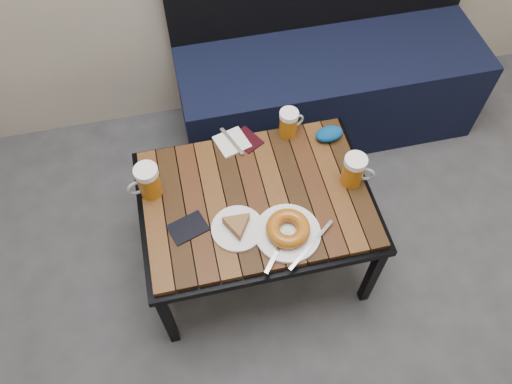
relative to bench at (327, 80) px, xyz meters
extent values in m
cube|color=black|center=(0.00, -0.02, -0.05)|extent=(1.40, 0.50, 0.45)
cube|color=black|center=(-0.90, -0.98, -0.06)|extent=(0.03, 0.03, 0.42)
cube|color=black|center=(-0.12, -0.98, -0.06)|extent=(0.04, 0.03, 0.42)
cube|color=black|center=(-0.90, -0.42, -0.06)|extent=(0.03, 0.04, 0.42)
cube|color=black|center=(-0.12, -0.42, -0.06)|extent=(0.04, 0.04, 0.42)
cube|color=black|center=(-0.51, -0.70, 0.16)|extent=(0.84, 0.62, 0.03)
cube|color=#391D0D|center=(-0.51, -0.70, 0.19)|extent=(0.80, 0.58, 0.02)
cylinder|color=#A45C0D|center=(-0.87, -0.59, 0.25)|extent=(0.10, 0.10, 0.11)
cylinder|color=white|center=(-0.87, -0.59, 0.32)|extent=(0.08, 0.08, 0.02)
torus|color=#8C999E|center=(-0.91, -0.61, 0.25)|extent=(0.07, 0.03, 0.07)
cylinder|color=#A45C0D|center=(-0.32, -0.44, 0.25)|extent=(0.09, 0.09, 0.09)
cylinder|color=white|center=(-0.32, -0.44, 0.30)|extent=(0.07, 0.07, 0.02)
torus|color=#8C999E|center=(-0.28, -0.42, 0.25)|extent=(0.06, 0.03, 0.06)
cylinder|color=#A45C0D|center=(-0.15, -0.71, 0.25)|extent=(0.10, 0.10, 0.11)
cylinder|color=white|center=(-0.15, -0.71, 0.32)|extent=(0.08, 0.08, 0.02)
torus|color=#8C999E|center=(-0.11, -0.72, 0.25)|extent=(0.06, 0.04, 0.07)
cylinder|color=white|center=(-0.60, -0.81, 0.21)|extent=(0.18, 0.18, 0.01)
cylinder|color=white|center=(-0.43, -0.87, 0.21)|extent=(0.23, 0.23, 0.02)
torus|color=#80430B|center=(-0.43, -0.87, 0.24)|extent=(0.15, 0.15, 0.05)
cube|color=#A5A8AD|center=(-0.37, -0.93, 0.22)|extent=(0.19, 0.15, 0.00)
cube|color=#A5A8AD|center=(-0.49, -0.93, 0.22)|extent=(0.12, 0.14, 0.00)
cube|color=white|center=(-0.54, -0.44, 0.20)|extent=(0.14, 0.14, 0.01)
cube|color=#A5A8AD|center=(-0.54, -0.44, 0.21)|extent=(0.07, 0.15, 0.00)
cube|color=white|center=(-0.41, -0.88, 0.20)|extent=(0.13, 0.11, 0.01)
cube|color=black|center=(-0.76, -0.77, 0.20)|extent=(0.15, 0.13, 0.01)
cube|color=black|center=(-0.48, -0.44, 0.20)|extent=(0.13, 0.14, 0.01)
ellipsoid|color=navy|center=(-0.17, -0.49, 0.22)|extent=(0.12, 0.08, 0.05)
camera|label=1|loc=(-0.72, -1.64, 1.69)|focal=35.00mm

